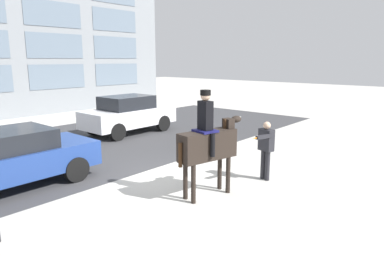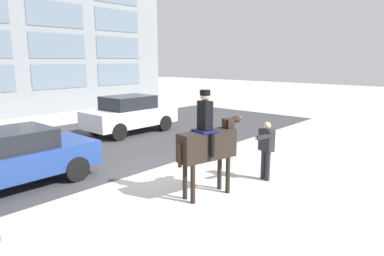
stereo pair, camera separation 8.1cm
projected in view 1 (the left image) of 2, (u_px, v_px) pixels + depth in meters
name	position (u px, v px, depth m)	size (l,w,h in m)	color
ground_plane	(150.00, 177.00, 9.44)	(80.00, 80.00, 0.00)	#B2AFA8
road_surface	(62.00, 149.00, 12.48)	(24.76, 8.50, 0.01)	#38383A
mounted_horse_lead	(208.00, 143.00, 7.95)	(1.84, 0.75, 2.53)	black
pedestrian_bystander	(266.00, 146.00, 9.10)	(0.90, 0.44, 1.59)	#232328
street_car_near_lane	(11.00, 158.00, 8.59)	(4.00, 1.91, 1.48)	navy
street_car_far_lane	(129.00, 114.00, 15.00)	(4.12, 1.85, 1.65)	silver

